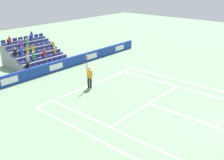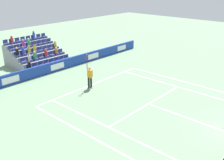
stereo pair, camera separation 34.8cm
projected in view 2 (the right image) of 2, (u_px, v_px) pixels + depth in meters
The scene contains 12 objects.
line_baseline at pixel (93, 84), 21.60m from camera, with size 10.97×0.10×0.01m, color white.
line_service at pixel (148, 104), 18.18m from camera, with size 8.23×0.10×0.01m, color white.
line_centre_service at pixel (191, 119), 16.19m from camera, with size 0.10×6.40×0.01m, color white.
line_singles_sideline_left at pixel (114, 130), 15.05m from camera, with size 0.10×11.89×0.01m, color white.
line_singles_sideline_right at pixel (183, 88), 20.75m from camera, with size 0.10×11.89×0.01m, color white.
line_doubles_sideline_left at pixel (97, 140), 14.10m from camera, with size 0.10×11.89×0.01m, color white.
line_doubles_sideline_right at pixel (191, 83), 21.70m from camera, with size 0.10×11.89×0.01m, color white.
line_centre_mark at pixel (94, 84), 21.54m from camera, with size 0.10×0.20×0.01m, color white.
sponsor_barrier at pixel (57, 66), 24.46m from camera, with size 23.34×0.22×0.97m.
tennis_player at pixel (90, 76), 20.44m from camera, with size 0.53×0.37×2.85m.
stadium_stand at pixel (35, 56), 26.54m from camera, with size 4.96×4.75×3.03m.
loose_tennis_ball at pixel (223, 128), 15.24m from camera, with size 0.07×0.07×0.07m, color #D1E533.
Camera 2 is at (13.85, 2.62, 8.17)m, focal length 41.92 mm.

